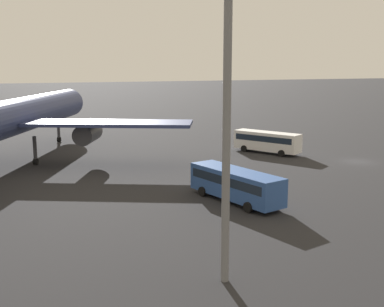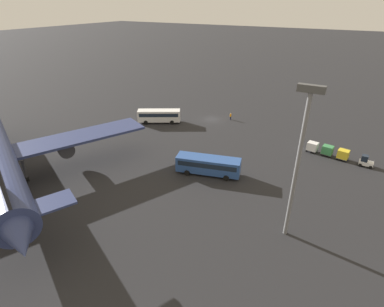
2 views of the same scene
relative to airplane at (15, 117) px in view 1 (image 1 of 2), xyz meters
name	(u,v)px [view 1 (image 1 of 2)]	position (x,y,z in m)	size (l,w,h in m)	color
ground_plane	(357,162)	(-16.58, -44.12, -6.21)	(600.00, 600.00, 0.00)	#232326
airplane	(15,117)	(0.00, 0.00, 0.00)	(52.64, 46.56, 16.54)	navy
shuttle_bus_near	(267,140)	(-6.24, -35.64, -4.28)	(10.28, 7.52, 3.22)	white
shuttle_bus_far	(236,183)	(-28.17, -19.61, -4.31)	(11.45, 5.71, 3.16)	#2D5199
light_pole	(227,91)	(-43.87, -11.18, 5.66)	(2.80, 0.70, 19.63)	slate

